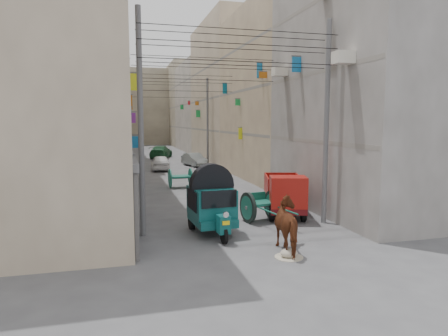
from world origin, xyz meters
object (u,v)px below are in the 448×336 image
object	(u,v)px
mini_truck	(285,197)
distant_car_grey	(194,160)
auto_rickshaw	(212,202)
distant_car_green	(161,152)
horse	(291,226)
feed_sack	(289,253)
tonga_cart	(261,206)
distant_car_white	(160,163)
second_cart	(180,178)

from	to	relation	value
mini_truck	distant_car_grey	xyz separation A→B (m)	(-0.23, 20.26, -0.31)
auto_rickshaw	distant_car_green	size ratio (longest dim) A/B	0.61
horse	distant_car_green	xyz separation A→B (m)	(-0.69, 33.54, -0.17)
feed_sack	distant_car_green	xyz separation A→B (m)	(-0.43, 34.05, 0.54)
tonga_cart	distant_car_grey	distance (m)	20.67
distant_car_white	distant_car_grey	xyz separation A→B (m)	(3.30, 2.28, -0.05)
auto_rickshaw	mini_truck	bearing A→B (deg)	19.40
auto_rickshaw	horse	size ratio (longest dim) A/B	1.42
second_cart	feed_sack	world-z (taller)	second_cart
mini_truck	tonga_cart	bearing A→B (deg)	-146.92
auto_rickshaw	second_cart	world-z (taller)	auto_rickshaw
second_cart	distant_car_grey	xyz separation A→B (m)	(3.00, 11.54, -0.05)
feed_sack	distant_car_grey	bearing A→B (deg)	86.13
horse	distant_car_grey	xyz separation A→B (m)	(1.42, 24.49, -0.25)
auto_rickshaw	tonga_cart	xyz separation A→B (m)	(2.31, 1.13, -0.50)
mini_truck	second_cart	xyz separation A→B (m)	(-3.23, 8.72, -0.26)
horse	distant_car_grey	distance (m)	24.53
mini_truck	second_cart	size ratio (longest dim) A/B	2.59
distant_car_green	distant_car_grey	bearing A→B (deg)	120.72
feed_sack	horse	bearing A→B (deg)	62.25
distant_car_green	second_cart	bearing A→B (deg)	105.11
horse	distant_car_green	size ratio (longest dim) A/B	0.43
distant_car_grey	second_cart	bearing A→B (deg)	-117.61
mini_truck	distant_car_grey	distance (m)	20.26
feed_sack	distant_car_green	distance (m)	34.06
distant_car_green	auto_rickshaw	bearing A→B (deg)	105.28
auto_rickshaw	mini_truck	size ratio (longest dim) A/B	0.78
tonga_cart	distant_car_grey	xyz separation A→B (m)	(1.03, 20.65, -0.06)
horse	distant_car_green	distance (m)	33.55
feed_sack	distant_car_grey	distance (m)	25.06
tonga_cart	second_cart	bearing A→B (deg)	92.50
mini_truck	distant_car_white	size ratio (longest dim) A/B	0.97
feed_sack	horse	xyz separation A→B (m)	(0.27, 0.51, 0.71)
tonga_cart	mini_truck	world-z (taller)	mini_truck
distant_car_white	feed_sack	bearing A→B (deg)	97.72
second_cart	distant_car_grey	distance (m)	11.93
mini_truck	distant_car_green	distance (m)	29.41
auto_rickshaw	distant_car_grey	size ratio (longest dim) A/B	0.79
tonga_cart	second_cart	xyz separation A→B (m)	(-1.96, 9.10, -0.01)
feed_sack	tonga_cart	bearing A→B (deg)	81.43
distant_car_green	mini_truck	bearing A→B (deg)	112.14
mini_truck	second_cart	distance (m)	9.30
distant_car_white	distant_car_green	distance (m)	11.39
feed_sack	mini_truck	bearing A→B (deg)	67.94
tonga_cart	distant_car_green	size ratio (longest dim) A/B	0.62
tonga_cart	second_cart	world-z (taller)	tonga_cart
mini_truck	horse	distance (m)	4.54
feed_sack	distant_car_white	bearing A→B (deg)	94.05
tonga_cart	mini_truck	size ratio (longest dim) A/B	0.80
auto_rickshaw	distant_car_white	xyz separation A→B (m)	(0.05, 19.51, -0.52)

